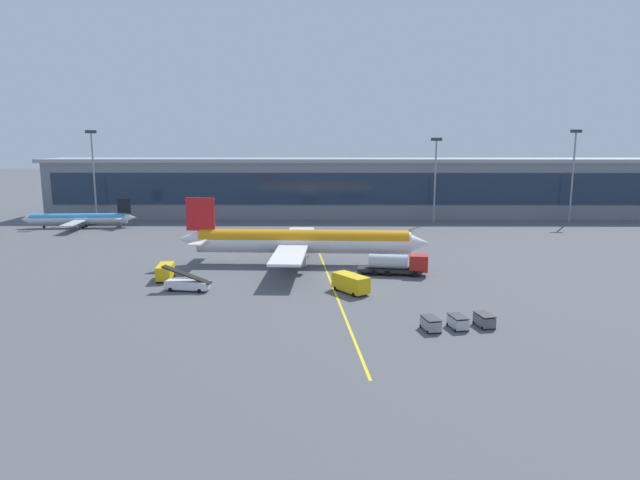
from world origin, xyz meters
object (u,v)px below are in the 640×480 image
(crew_van, at_px, (165,271))
(baggage_cart_2, at_px, (484,320))
(commuter_jet_far, at_px, (79,219))
(belt_loader, at_px, (187,284))
(baggage_cart_0, at_px, (431,324))
(main_airliner, at_px, (302,241))
(baggage_cart_1, at_px, (458,322))
(fuel_tanker, at_px, (397,264))
(lavatory_truck, at_px, (351,283))

(crew_van, xyz_separation_m, baggage_cart_2, (41.92, -21.16, -0.53))
(commuter_jet_far, bearing_deg, belt_loader, -54.78)
(baggage_cart_2, bearing_deg, baggage_cart_0, -168.13)
(main_airliner, relative_size, baggage_cart_1, 14.75)
(main_airliner, bearing_deg, baggage_cart_2, -55.80)
(main_airliner, distance_m, baggage_cart_1, 37.78)
(baggage_cart_0, relative_size, baggage_cart_1, 1.00)
(baggage_cart_0, bearing_deg, baggage_cart_1, 11.87)
(main_airliner, height_order, baggage_cart_0, main_airliner)
(fuel_tanker, relative_size, belt_loader, 1.57)
(fuel_tanker, height_order, commuter_jet_far, commuter_jet_far)
(crew_van, bearing_deg, baggage_cart_1, -29.36)
(baggage_cart_1, bearing_deg, baggage_cart_0, -168.13)
(crew_van, relative_size, baggage_cart_1, 1.79)
(crew_van, relative_size, lavatory_truck, 0.86)
(belt_loader, height_order, lavatory_truck, belt_loader)
(baggage_cart_0, relative_size, baggage_cart_2, 1.00)
(fuel_tanker, distance_m, baggage_cart_1, 25.25)
(main_airliner, bearing_deg, baggage_cart_1, -60.31)
(belt_loader, bearing_deg, main_airliner, 48.43)
(baggage_cart_2, bearing_deg, main_airliner, 124.20)
(belt_loader, distance_m, commuter_jet_far, 69.61)
(belt_loader, relative_size, lavatory_truck, 1.16)
(lavatory_truck, xyz_separation_m, baggage_cart_0, (8.01, -15.32, -0.64))
(crew_van, distance_m, belt_loader, 8.01)
(fuel_tanker, relative_size, crew_van, 2.12)
(belt_loader, xyz_separation_m, lavatory_truck, (22.81, -0.80, 0.43))
(lavatory_truck, bearing_deg, main_airliner, 112.59)
(belt_loader, relative_size, commuter_jet_far, 0.26)
(main_airliner, height_order, crew_van, main_airliner)
(baggage_cart_1, bearing_deg, lavatory_truck, 127.24)
(crew_van, distance_m, baggage_cart_1, 44.51)
(main_airliner, xyz_separation_m, lavatory_truck, (7.51, -18.05, -2.50))
(fuel_tanker, relative_size, baggage_cart_2, 3.80)
(baggage_cart_1, relative_size, commuter_jet_far, 0.11)
(lavatory_truck, distance_m, baggage_cart_2, 20.00)
(crew_van, height_order, baggage_cart_1, crew_van)
(lavatory_truck, bearing_deg, baggage_cart_0, -62.39)
(belt_loader, bearing_deg, commuter_jet_far, 125.22)
(belt_loader, xyz_separation_m, baggage_cart_2, (37.08, -14.80, -0.21))
(main_airliner, bearing_deg, belt_loader, -131.57)
(commuter_jet_far, bearing_deg, main_airliner, -35.54)
(fuel_tanker, xyz_separation_m, commuter_jet_far, (-70.64, 47.32, 0.52))
(baggage_cart_1, relative_size, baggage_cart_2, 1.00)
(lavatory_truck, bearing_deg, baggage_cart_2, -44.45)
(fuel_tanker, height_order, crew_van, fuel_tanker)
(main_airliner, relative_size, commuter_jet_far, 1.57)
(baggage_cart_0, distance_m, baggage_cart_1, 3.20)
(lavatory_truck, bearing_deg, crew_van, 165.47)
(commuter_jet_far, bearing_deg, baggage_cart_1, -44.30)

